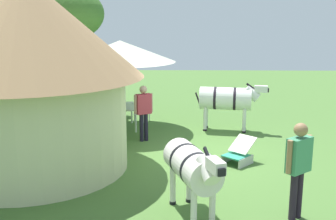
# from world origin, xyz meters

# --- Properties ---
(ground_plane) EXTENTS (36.00, 36.00, 0.00)m
(ground_plane) POSITION_xyz_m (0.00, 0.00, 0.00)
(ground_plane) COLOR #497032
(thatched_hut) EXTENTS (5.27, 5.27, 4.49)m
(thatched_hut) POSITION_xyz_m (-1.05, 3.96, 2.45)
(thatched_hut) COLOR beige
(thatched_hut) RESTS_ON ground_plane
(shade_umbrella) EXTENTS (3.52, 3.52, 2.84)m
(shade_umbrella) POSITION_xyz_m (2.67, 2.39, 2.50)
(shade_umbrella) COLOR brown
(shade_umbrella) RESTS_ON ground_plane
(patio_dining_table) EXTENTS (1.48, 1.16, 0.74)m
(patio_dining_table) POSITION_xyz_m (2.67, 2.39, 0.66)
(patio_dining_table) COLOR silver
(patio_dining_table) RESTS_ON ground_plane
(patio_chair_near_lawn) EXTENTS (0.60, 0.61, 0.90)m
(patio_chair_near_lawn) POSITION_xyz_m (1.72, 3.13, 0.52)
(patio_chair_near_lawn) COLOR silver
(patio_chair_near_lawn) RESTS_ON ground_plane
(patio_chair_west_end) EXTENTS (0.59, 0.59, 0.90)m
(patio_chair_west_end) POSITION_xyz_m (3.69, 1.77, 0.52)
(patio_chair_west_end) COLOR silver
(patio_chair_west_end) RESTS_ON ground_plane
(guest_beside_umbrella) EXTENTS (0.55, 0.36, 1.64)m
(guest_beside_umbrella) POSITION_xyz_m (4.47, 2.74, 0.99)
(guest_beside_umbrella) COLOR black
(guest_beside_umbrella) RESTS_ON ground_plane
(guest_behind_table) EXTENTS (0.40, 0.52, 1.64)m
(guest_behind_table) POSITION_xyz_m (1.24, 1.55, 0.99)
(guest_behind_table) COLOR black
(guest_behind_table) RESTS_ON ground_plane
(standing_watcher) EXTENTS (0.47, 0.52, 1.77)m
(standing_watcher) POSITION_xyz_m (-3.49, -1.56, 1.07)
(standing_watcher) COLOR #251A29
(standing_watcher) RESTS_ON ground_plane
(striped_lounge_chair) EXTENTS (0.95, 0.93, 0.62)m
(striped_lounge_chair) POSITION_xyz_m (-0.60, -0.95, 0.25)
(striped_lounge_chair) COLOR #2B8F72
(striped_lounge_chair) RESTS_ON ground_plane
(zebra_nearest_camera) EXTENTS (0.96, 2.28, 1.56)m
(zebra_nearest_camera) POSITION_xyz_m (2.47, -1.00, 1.02)
(zebra_nearest_camera) COLOR silver
(zebra_nearest_camera) RESTS_ON ground_plane
(zebra_by_umbrella) EXTENTS (2.03, 1.06, 1.49)m
(zebra_by_umbrella) POSITION_xyz_m (-3.47, 0.29, 0.95)
(zebra_by_umbrella) COLOR silver
(zebra_by_umbrella) RESTS_ON ground_plane
(acacia_tree_left_background) EXTENTS (3.76, 3.76, 4.82)m
(acacia_tree_left_background) POSITION_xyz_m (4.99, 5.17, 3.67)
(acacia_tree_left_background) COLOR brown
(acacia_tree_left_background) RESTS_ON ground_plane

